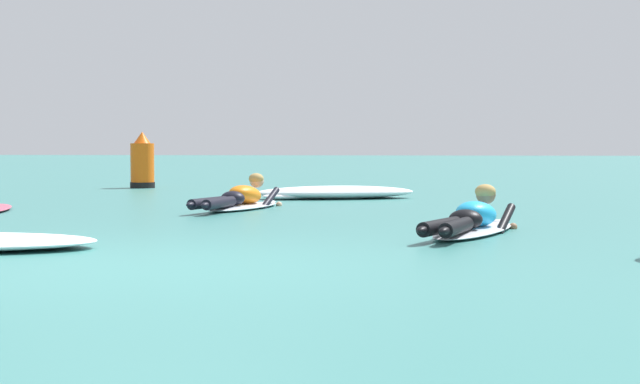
{
  "coord_description": "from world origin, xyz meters",
  "views": [
    {
      "loc": [
        2.03,
        -7.11,
        0.92
      ],
      "look_at": [
        0.68,
        4.93,
        0.32
      ],
      "focal_mm": 55.04,
      "sensor_mm": 36.0,
      "label": 1
    }
  ],
  "objects": [
    {
      "name": "whitewater_mid_right",
      "position": [
        0.48,
        9.16,
        0.1
      ],
      "size": [
        2.82,
        1.69,
        0.22
      ],
      "color": "white",
      "rests_on": "ground"
    },
    {
      "name": "surfer_far",
      "position": [
        -0.6,
        6.33,
        0.14
      ],
      "size": [
        1.0,
        2.53,
        0.54
      ],
      "color": "silver",
      "rests_on": "ground"
    },
    {
      "name": "surfer_near",
      "position": [
        2.45,
        2.86,
        0.14
      ],
      "size": [
        1.21,
        2.53,
        0.54
      ],
      "color": "silver",
      "rests_on": "ground"
    },
    {
      "name": "channel_marker_buoy",
      "position": [
        -3.9,
        12.69,
        0.48
      ],
      "size": [
        0.51,
        0.51,
        1.17
      ],
      "color": "#EA5B0F",
      "rests_on": "ground"
    },
    {
      "name": "ground_plane",
      "position": [
        0.0,
        10.0,
        0.0
      ],
      "size": [
        120.0,
        120.0,
        0.0
      ],
      "primitive_type": "plane",
      "color": "#387A75"
    }
  ]
}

